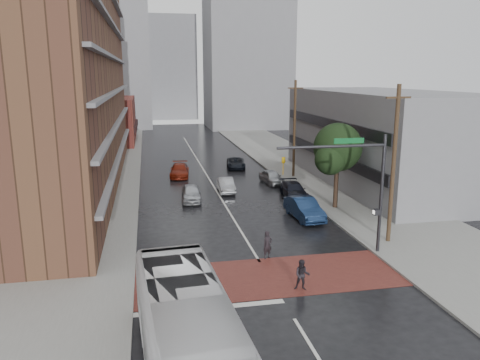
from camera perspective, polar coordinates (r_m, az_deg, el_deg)
ground at (r=25.08m, az=3.80°, el=-12.15°), size 160.00×160.00×0.00m
crosswalk at (r=25.51m, az=3.51°, el=-11.67°), size 14.00×5.00×0.02m
sidewalk_west at (r=48.41m, az=-17.44°, el=-0.33°), size 9.00×90.00×0.15m
sidewalk_east at (r=51.18m, az=9.05°, el=0.79°), size 9.00×90.00×0.15m
apartment_block at (r=46.76m, az=-21.92°, el=16.11°), size 10.00×44.00×28.00m
storefront_west at (r=76.50m, az=-15.77°, el=7.00°), size 8.00×16.00×7.00m
building_east at (r=47.98m, az=16.94°, el=4.97°), size 11.00×26.00×9.00m
distant_tower_west at (r=100.41m, az=-16.35°, el=15.38°), size 18.00×16.00×32.00m
distant_tower_east at (r=96.33m, az=0.86°, el=17.20°), size 16.00×14.00×36.00m
distant_tower_center at (r=117.10m, az=-8.49°, el=13.34°), size 12.00×10.00×24.00m
street_tree at (r=37.40m, az=11.82°, el=3.54°), size 4.20×4.10×6.90m
signal_mast at (r=27.78m, az=14.33°, el=0.26°), size 6.50×0.30×7.20m
utility_pole_near at (r=30.35m, az=18.21°, el=1.84°), size 1.60×0.26×10.00m
utility_pole_far at (r=48.57m, az=6.66°, el=6.28°), size 1.60×0.26×10.00m
transit_bus at (r=16.27m, az=-5.83°, el=-20.09°), size 3.80×12.70×3.49m
pedestrian_a at (r=27.56m, az=3.37°, el=-7.89°), size 0.72×0.61×1.68m
pedestrian_b at (r=23.94m, az=7.59°, el=-11.41°), size 0.93×0.83×1.59m
car_travel_a at (r=39.98m, az=-5.96°, el=-1.59°), size 1.89×4.14×1.38m
car_travel_b at (r=42.80m, az=-1.73°, el=-0.64°), size 1.47×3.91×1.28m
car_travel_c at (r=49.62m, az=-7.40°, el=1.18°), size 2.38×4.84×1.35m
suv_travel at (r=53.65m, az=-0.51°, el=2.08°), size 2.58×4.59×1.21m
car_parked_near at (r=35.23m, az=7.83°, el=-3.45°), size 1.94×4.87×1.57m
car_parked_mid at (r=41.09m, az=6.57°, el=-1.26°), size 2.09×4.62×1.31m
car_parked_far at (r=46.15m, az=3.89°, el=0.37°), size 2.05×4.08×1.33m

